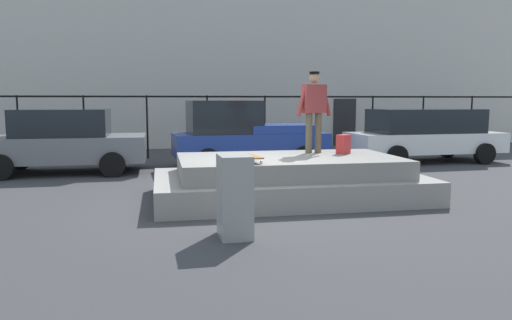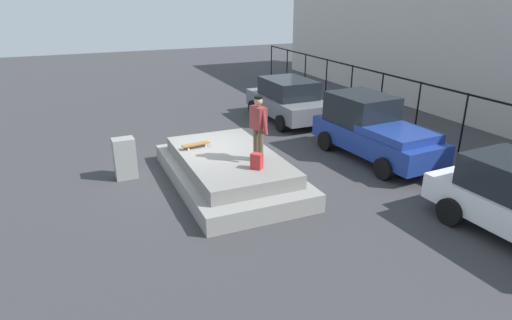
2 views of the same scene
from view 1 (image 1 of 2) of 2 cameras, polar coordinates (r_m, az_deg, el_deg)
The scene contains 11 objects.
ground_plane at distance 9.34m, azimuth -0.95°, elevation -5.08°, with size 60.00×60.00×0.00m, color #38383A.
concrete_ledge at distance 9.86m, azimuth 3.79°, elevation -2.24°, with size 5.25×2.98×0.83m.
skateboarder at distance 10.48m, azimuth 6.70°, elevation 6.21°, with size 0.83×0.32×1.70m.
skateboard at distance 8.94m, azimuth -0.57°, elevation 0.42°, with size 0.32×0.85×0.12m.
backpack at distance 10.44m, azimuth 10.05°, elevation 1.80°, with size 0.28×0.20×0.40m, color red.
car_grey_sedan_near at distance 14.11m, azimuth -21.35°, elevation 2.08°, with size 4.28×2.20×1.70m.
car_blue_pickup_mid at distance 14.51m, azimuth -1.38°, elevation 2.97°, with size 4.57×2.22×1.93m.
car_white_hatchback_far at distance 16.41m, azimuth 18.89°, elevation 2.88°, with size 4.86×2.26×1.66m.
utility_box at distance 7.02m, azimuth -2.47°, elevation -4.21°, with size 0.44×0.60×1.18m, color gray.
fence_row at distance 16.91m, azimuth -5.65°, elevation 5.14°, with size 24.06×0.06×2.10m.
warehouse_building at distance 23.35m, azimuth -7.24°, elevation 11.09°, with size 31.51×6.67×7.28m.
Camera 1 is at (-1.60, -8.99, 1.95)m, focal length 34.67 mm.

